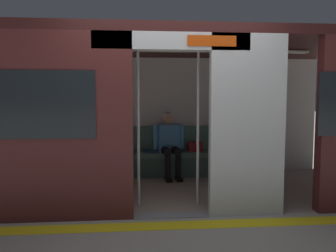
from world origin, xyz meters
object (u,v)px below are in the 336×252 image
Objects in this scene: train_car at (161,93)px; grab_pole_far at (198,124)px; person_seated at (169,140)px; book at (148,151)px; handbag at (195,147)px; bench_seat at (161,158)px; grab_pole_door at (138,125)px.

train_car reaches higher than grab_pole_far.
person_seated is 0.46m from book.
person_seated is at bearing 174.39° from book.
train_car is 1.55m from handbag.
grab_pole_door is (0.39, 1.64, 0.73)m from bench_seat.
grab_pole_door is at bearing 63.99° from train_car.
bench_seat is at bearing 3.39° from handbag.
grab_pole_far is (0.25, 1.67, 0.55)m from handbag.
person_seated is at bearing -108.99° from grab_pole_door.
handbag is at bearing -121.64° from grab_pole_door.
grab_pole_door is at bearing 58.36° from handbag.
grab_pole_far is at bearing 81.48° from handbag.
person_seated is (-0.15, 0.05, 0.32)m from bench_seat.
handbag is 1.77m from grab_pole_far.
grab_pole_door is at bearing 76.56° from bench_seat.
grab_pole_door is at bearing 97.49° from book.
bench_seat is 0.36m from person_seated.
grab_pole_far reaches higher than person_seated.
handbag is at bearing -125.20° from train_car.
handbag is 0.12× the size of grab_pole_far.
train_car is 1.49m from bench_seat.
bench_seat is 0.27m from book.
person_seated reaches higher than handbag.
person_seated is 1.72m from grab_pole_door.
grab_pole_far is at bearing 122.85° from book.
person_seated is at bearing 161.14° from bench_seat.
book is at bearing -18.44° from person_seated.
grab_pole_far reaches higher than handbag.
grab_pole_far is (-0.62, 1.71, 0.62)m from book.
train_car is at bearing 76.82° from person_seated.
train_car reaches higher than handbag.
train_car is at bearing 86.63° from bench_seat.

